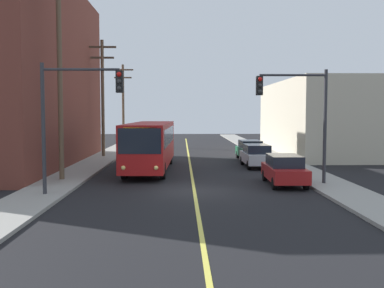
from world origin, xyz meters
The scene contains 16 objects.
ground_plane centered at (0.00, 0.00, 0.00)m, with size 120.00×120.00×0.00m, color black.
sidewalk_left centered at (-7.25, 10.00, 0.07)m, with size 2.50×90.00×0.15m, color gray.
sidewalk_right centered at (7.25, 10.00, 0.07)m, with size 2.50×90.00×0.15m, color gray.
lane_stripe_center centered at (0.00, 15.00, 0.01)m, with size 0.16×60.00×0.01m, color #D8CC4C.
building_left_brick centered at (-13.49, 11.10, 6.66)m, with size 10.00×21.44×13.32m.
building_right_warehouse centered at (14.49, 20.23, 3.39)m, with size 12.00×18.98×6.77m.
city_bus centered at (-2.73, 8.15, 1.82)m, with size 2.91×12.22×3.20m.
parked_car_red centered at (4.89, 1.72, 0.84)m, with size 1.90×4.44×1.62m.
parked_car_silver centered at (4.73, 9.70, 0.84)m, with size 1.88×4.43×1.62m.
parked_car_green centered at (5.00, 14.53, 0.84)m, with size 1.92×4.45×1.62m.
utility_pole_near centered at (-7.39, 3.18, 6.56)m, with size 2.40×0.28×11.76m.
utility_pole_mid centered at (-7.40, 16.82, 5.61)m, with size 2.40×0.28×9.92m.
utility_pole_far centered at (-7.41, 30.43, 5.28)m, with size 2.40×0.28×9.28m.
traffic_signal_left_corner centered at (-5.41, -1.47, 4.30)m, with size 3.75×0.48×6.00m.
traffic_signal_right_corner centered at (5.41, 1.41, 4.30)m, with size 3.75×0.48×6.00m.
fire_hydrant centered at (6.85, 5.55, 0.58)m, with size 0.44×0.26×0.84m.
Camera 1 is at (-0.62, -22.18, 3.89)m, focal length 42.15 mm.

